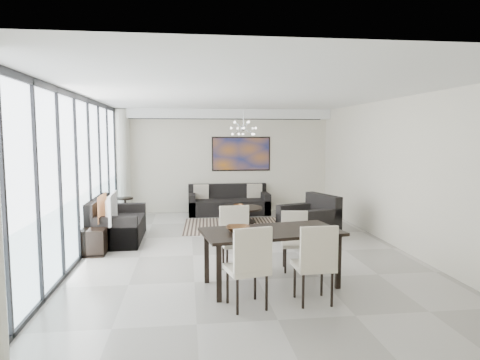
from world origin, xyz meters
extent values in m
cube|color=#A8A39B|center=(0.00, 0.00, 0.01)|extent=(6.00, 9.00, 0.02)
cube|color=white|center=(0.00, 0.00, 2.89)|extent=(6.00, 9.00, 0.02)
cube|color=beige|center=(0.00, 4.49, 1.45)|extent=(6.00, 0.02, 2.90)
cube|color=beige|center=(0.00, -4.49, 1.45)|extent=(6.00, 0.02, 2.90)
cube|color=beige|center=(2.99, 0.00, 1.45)|extent=(0.02, 9.00, 2.90)
cube|color=silver|center=(-2.98, 0.00, 1.45)|extent=(0.01, 8.95, 2.85)
cube|color=black|center=(-2.94, 0.00, 2.85)|extent=(0.04, 8.95, 0.10)
cube|color=black|center=(-2.94, 0.00, 0.03)|extent=(0.04, 8.95, 0.06)
cube|color=black|center=(-2.94, -3.00, 1.45)|extent=(0.04, 0.05, 2.88)
cube|color=black|center=(-2.94, -2.00, 1.45)|extent=(0.04, 0.05, 2.88)
cube|color=black|center=(-2.94, -1.00, 1.45)|extent=(0.04, 0.05, 2.88)
cube|color=black|center=(-2.94, 0.00, 1.45)|extent=(0.04, 0.05, 2.88)
cube|color=black|center=(-2.94, 1.00, 1.45)|extent=(0.04, 0.05, 2.88)
cube|color=black|center=(-2.94, 2.00, 1.45)|extent=(0.04, 0.05, 2.88)
cube|color=black|center=(-2.94, 3.00, 1.45)|extent=(0.04, 0.05, 2.88)
cube|color=black|center=(-2.94, 4.00, 1.45)|extent=(0.04, 0.05, 2.88)
cylinder|color=silver|center=(-2.80, 4.15, 1.45)|extent=(0.36, 0.36, 2.85)
cube|color=white|center=(0.00, 4.30, 2.77)|extent=(5.98, 0.40, 0.26)
cube|color=#B06118|center=(0.50, 4.47, 1.65)|extent=(1.68, 0.04, 0.98)
cylinder|color=silver|center=(0.30, 2.50, 2.62)|extent=(0.02, 0.02, 0.55)
sphere|color=silver|center=(0.30, 2.50, 2.35)|extent=(0.12, 0.12, 0.12)
cube|color=black|center=(0.10, 2.44, 0.01)|extent=(2.56, 2.02, 0.01)
cylinder|color=black|center=(0.27, 2.83, 0.37)|extent=(1.11, 1.11, 0.04)
cylinder|color=black|center=(0.27, 2.83, 0.17)|extent=(0.49, 0.49, 0.34)
cylinder|color=black|center=(0.27, 2.83, 0.02)|extent=(0.78, 0.78, 0.03)
imported|color=brown|center=(0.21, 2.77, 0.43)|extent=(0.31, 0.31, 0.08)
cube|color=black|center=(0.10, 4.02, 0.20)|extent=(2.22, 0.91, 0.40)
cube|color=black|center=(0.10, 4.38, 0.61)|extent=(2.22, 0.18, 0.40)
cube|color=black|center=(-0.92, 4.02, 0.29)|extent=(0.18, 0.91, 0.59)
cube|color=black|center=(1.12, 4.02, 0.29)|extent=(0.18, 0.91, 0.59)
cube|color=black|center=(-2.50, 1.34, 0.22)|extent=(1.00, 1.78, 0.45)
cube|color=black|center=(-2.90, 1.34, 0.67)|extent=(0.20, 1.78, 0.45)
cube|color=black|center=(-2.50, 0.54, 0.32)|extent=(1.00, 0.20, 0.65)
cube|color=black|center=(-2.50, 2.13, 0.32)|extent=(1.00, 0.20, 0.65)
cube|color=black|center=(1.55, 1.21, 0.22)|extent=(1.30, 1.33, 0.44)
cube|color=black|center=(1.93, 1.35, 0.67)|extent=(0.55, 1.06, 0.44)
cube|color=black|center=(1.40, 1.62, 0.32)|extent=(1.01, 0.53, 0.64)
cube|color=black|center=(1.70, 0.81, 0.32)|extent=(1.01, 0.53, 0.64)
cylinder|color=black|center=(-2.65, 3.57, 0.56)|extent=(0.42, 0.42, 0.04)
cylinder|color=black|center=(-2.65, 3.57, 0.27)|extent=(0.06, 0.06, 0.52)
cylinder|color=black|center=(-2.65, 3.57, 0.02)|extent=(0.29, 0.29, 0.03)
cube|color=black|center=(-2.76, 0.81, 0.24)|extent=(0.43, 1.54, 0.48)
imported|color=gray|center=(-2.60, 0.84, 0.76)|extent=(0.17, 0.99, 0.57)
cube|color=black|center=(0.15, -1.71, 0.80)|extent=(2.10, 1.29, 0.04)
cube|color=black|center=(-0.65, -2.23, 0.39)|extent=(0.07, 0.07, 0.78)
cube|color=black|center=(-0.78, -1.48, 0.39)|extent=(0.07, 0.07, 0.78)
cube|color=black|center=(1.07, -1.94, 0.39)|extent=(0.07, 0.07, 0.78)
cube|color=black|center=(0.95, -1.19, 0.39)|extent=(0.07, 0.07, 0.78)
cube|color=beige|center=(-0.31, -2.44, 0.49)|extent=(0.59, 0.59, 0.06)
cube|color=beige|center=(-0.27, -2.65, 0.77)|extent=(0.49, 0.16, 0.60)
cylinder|color=black|center=(-0.54, -2.30, 0.23)|extent=(0.04, 0.04, 0.46)
cylinder|color=black|center=(-0.08, -2.59, 0.23)|extent=(0.04, 0.04, 0.46)
cube|color=beige|center=(0.57, -2.39, 0.49)|extent=(0.50, 0.50, 0.06)
cube|color=beige|center=(0.58, -2.60, 0.76)|extent=(0.49, 0.07, 0.59)
cylinder|color=black|center=(0.37, -2.21, 0.23)|extent=(0.04, 0.04, 0.45)
cylinder|color=black|center=(0.77, -2.57, 0.23)|extent=(0.04, 0.04, 0.45)
cube|color=beige|center=(-0.28, -1.07, 0.48)|extent=(0.51, 0.51, 0.06)
cube|color=beige|center=(-0.29, -0.86, 0.75)|extent=(0.48, 0.09, 0.58)
cylinder|color=black|center=(-0.08, -1.24, 0.22)|extent=(0.04, 0.04, 0.45)
cylinder|color=black|center=(-0.48, -0.89, 0.22)|extent=(0.04, 0.04, 0.45)
cube|color=beige|center=(0.68, -1.06, 0.43)|extent=(0.49, 0.49, 0.06)
cube|color=beige|center=(0.70, -0.87, 0.68)|extent=(0.44, 0.11, 0.53)
cylinder|color=black|center=(0.82, -1.25, 0.20)|extent=(0.04, 0.04, 0.40)
cylinder|color=black|center=(0.53, -0.86, 0.20)|extent=(0.04, 0.04, 0.40)
imported|color=brown|center=(-0.35, -1.75, 0.86)|extent=(0.38, 0.38, 0.08)
camera|label=1|loc=(-1.05, -7.65, 2.18)|focal=32.00mm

